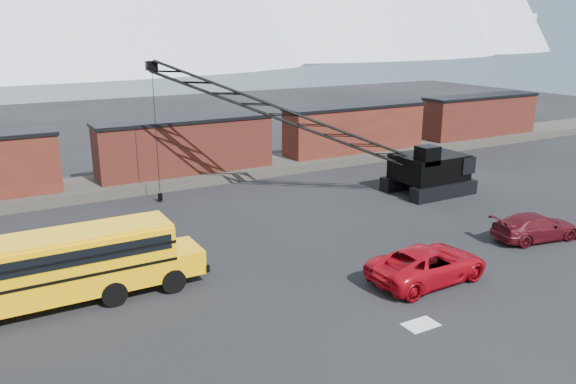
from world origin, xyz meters
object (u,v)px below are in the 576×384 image
at_px(red_pickup, 428,264).
at_px(crawler_crane, 291,118).
at_px(maroon_suv, 536,227).
at_px(school_bus, 61,266).

height_order(red_pickup, crawler_crane, crawler_crane).
bearing_deg(red_pickup, crawler_crane, -6.18).
distance_m(red_pickup, maroon_suv, 9.08).
height_order(school_bus, crawler_crane, crawler_crane).
xyz_separation_m(school_bus, crawler_crane, (16.26, 8.97, 3.87)).
xyz_separation_m(red_pickup, crawler_crane, (1.04, 14.79, 4.82)).
xyz_separation_m(maroon_suv, crawler_crane, (-7.98, 13.70, 4.91)).
bearing_deg(maroon_suv, red_pickup, 106.69).
bearing_deg(crawler_crane, red_pickup, -94.01).
bearing_deg(school_bus, maroon_suv, -11.04).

